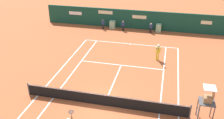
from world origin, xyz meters
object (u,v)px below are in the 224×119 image
(umpire_chair, at_px, (208,100))
(ball_kid_left_post, at_px, (123,25))
(ball_kid_centre_post, at_px, (151,27))
(ball_kid_right_post, at_px, (103,24))
(tennis_ball_mid_court, at_px, (114,55))
(player_on_baseline, at_px, (158,51))

(umpire_chair, xyz_separation_m, ball_kid_left_post, (-8.57, 15.76, -0.87))
(ball_kid_centre_post, relative_size, ball_kid_left_post, 0.98)
(ball_kid_right_post, distance_m, ball_kid_centre_post, 6.24)
(ball_kid_right_post, distance_m, tennis_ball_mid_court, 8.06)
(umpire_chair, height_order, player_on_baseline, umpire_chair)
(ball_kid_right_post, relative_size, tennis_ball_mid_court, 19.62)
(ball_kid_left_post, bearing_deg, ball_kid_right_post, 2.00)
(umpire_chair, bearing_deg, tennis_ball_mid_court, 43.69)
(player_on_baseline, distance_m, tennis_ball_mid_court, 4.47)
(umpire_chair, bearing_deg, player_on_baseline, 23.80)
(player_on_baseline, xyz_separation_m, ball_kid_left_post, (-4.91, 7.46, -0.20))
(player_on_baseline, xyz_separation_m, ball_kid_right_post, (-7.59, 7.46, -0.22))
(tennis_ball_mid_court, bearing_deg, ball_kid_centre_post, 67.69)
(ball_kid_right_post, relative_size, ball_kid_left_post, 0.99)
(ball_kid_centre_post, bearing_deg, tennis_ball_mid_court, 76.92)
(ball_kid_left_post, distance_m, tennis_ball_mid_court, 7.41)
(ball_kid_centre_post, bearing_deg, ball_kid_right_post, 9.23)
(tennis_ball_mid_court, bearing_deg, umpire_chair, -46.31)
(ball_kid_right_post, bearing_deg, umpire_chair, 129.10)
(umpire_chair, bearing_deg, ball_kid_right_post, 35.52)
(umpire_chair, bearing_deg, ball_kid_centre_post, 17.65)
(player_on_baseline, bearing_deg, ball_kid_right_post, -72.03)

